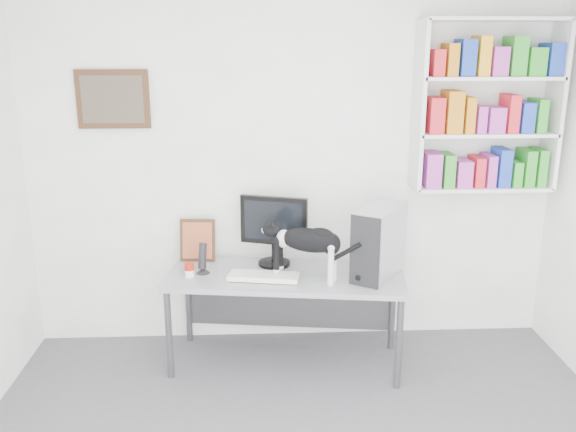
% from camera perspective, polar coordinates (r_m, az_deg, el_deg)
% --- Properties ---
extents(room, '(4.01, 4.01, 2.70)m').
position_cam_1_polar(room, '(2.71, 2.80, -4.57)').
color(room, '#515156').
rests_on(room, ground).
extents(bookshelf, '(1.03, 0.28, 1.24)m').
position_cam_1_polar(bookshelf, '(4.70, 18.15, 9.75)').
color(bookshelf, silver).
rests_on(bookshelf, room).
extents(wall_art, '(0.52, 0.04, 0.42)m').
position_cam_1_polar(wall_art, '(4.63, -16.06, 10.46)').
color(wall_art, '#482C17').
rests_on(wall_art, room).
extents(desk, '(1.75, 0.87, 0.70)m').
position_cam_1_polar(desk, '(4.51, -0.21, -9.61)').
color(desk, gray).
rests_on(desk, room).
extents(monitor, '(0.55, 0.38, 0.53)m').
position_cam_1_polar(monitor, '(4.46, -1.31, -1.35)').
color(monitor, black).
rests_on(monitor, desk).
extents(keyboard, '(0.51, 0.27, 0.04)m').
position_cam_1_polar(keyboard, '(4.28, -2.29, -5.66)').
color(keyboard, silver).
rests_on(keyboard, desk).
extents(pc_tower, '(0.46, 0.55, 0.50)m').
position_cam_1_polar(pc_tower, '(4.31, 8.51, -2.40)').
color(pc_tower, silver).
rests_on(pc_tower, desk).
extents(speaker, '(0.14, 0.14, 0.23)m').
position_cam_1_polar(speaker, '(4.39, -8.00, -3.89)').
color(speaker, black).
rests_on(speaker, desk).
extents(leaning_print, '(0.27, 0.13, 0.33)m').
position_cam_1_polar(leaning_print, '(4.64, -8.46, -2.17)').
color(leaning_print, '#482C17').
rests_on(leaning_print, desk).
extents(soup_can, '(0.08, 0.08, 0.10)m').
position_cam_1_polar(soup_can, '(4.36, -9.22, -5.01)').
color(soup_can, '#B6170F').
rests_on(soup_can, desk).
extents(cat, '(0.66, 0.40, 0.39)m').
position_cam_1_polar(cat, '(4.20, 1.80, -3.49)').
color(cat, black).
rests_on(cat, desk).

